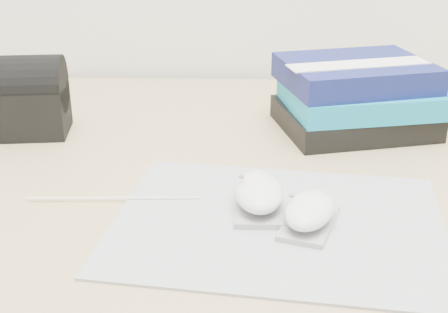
{
  "coord_description": "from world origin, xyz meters",
  "views": [
    {
      "loc": [
        -0.08,
        0.7,
        1.1
      ],
      "look_at": [
        -0.1,
        1.47,
        0.77
      ],
      "focal_mm": 50.0,
      "sensor_mm": 36.0,
      "label": 1
    }
  ],
  "objects_px": {
    "desk": "(285,262)",
    "book_stack": "(356,96)",
    "pouch": "(22,97)",
    "mouse_rear": "(259,194)",
    "mouse_front": "(310,212)"
  },
  "relations": [
    {
      "from": "mouse_front",
      "to": "book_stack",
      "type": "distance_m",
      "value": 0.35
    },
    {
      "from": "mouse_rear",
      "to": "mouse_front",
      "type": "relative_size",
      "value": 0.98
    },
    {
      "from": "mouse_front",
      "to": "desk",
      "type": "bearing_deg",
      "value": 90.22
    },
    {
      "from": "mouse_rear",
      "to": "pouch",
      "type": "distance_m",
      "value": 0.46
    },
    {
      "from": "desk",
      "to": "mouse_front",
      "type": "bearing_deg",
      "value": -89.78
    },
    {
      "from": "desk",
      "to": "book_stack",
      "type": "distance_m",
      "value": 0.31
    },
    {
      "from": "mouse_rear",
      "to": "book_stack",
      "type": "xyz_separation_m",
      "value": [
        0.16,
        0.29,
        0.03
      ]
    },
    {
      "from": "mouse_rear",
      "to": "mouse_front",
      "type": "distance_m",
      "value": 0.07
    },
    {
      "from": "mouse_front",
      "to": "book_stack",
      "type": "bearing_deg",
      "value": 72.42
    },
    {
      "from": "mouse_front",
      "to": "pouch",
      "type": "bearing_deg",
      "value": 145.46
    },
    {
      "from": "desk",
      "to": "mouse_rear",
      "type": "xyz_separation_m",
      "value": [
        -0.06,
        -0.25,
        0.26
      ]
    },
    {
      "from": "pouch",
      "to": "mouse_rear",
      "type": "bearing_deg",
      "value": -34.4
    },
    {
      "from": "mouse_rear",
      "to": "pouch",
      "type": "relative_size",
      "value": 0.75
    },
    {
      "from": "book_stack",
      "to": "pouch",
      "type": "distance_m",
      "value": 0.54
    },
    {
      "from": "desk",
      "to": "mouse_front",
      "type": "relative_size",
      "value": 14.26
    }
  ]
}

